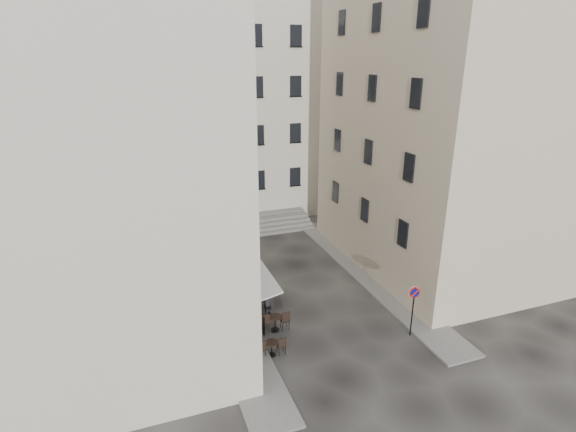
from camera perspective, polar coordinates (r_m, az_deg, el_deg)
name	(u,v)px	position (r m, az deg, el deg)	size (l,w,h in m)	color
ground	(318,312)	(24.07, 3.80, -12.07)	(90.00, 90.00, 0.00)	black
sidewalk_left	(217,290)	(26.23, -8.96, -9.27)	(2.00, 22.00, 0.12)	slate
sidewalk_right	(366,273)	(28.19, 9.82, -7.15)	(2.00, 18.00, 0.12)	slate
building_left	(71,114)	(21.89, -25.80, 11.64)	(12.20, 16.20, 20.60)	beige
building_right	(459,115)	(29.33, 20.92, 11.89)	(12.20, 14.20, 18.60)	beige
building_back	(217,99)	(38.53, -9.01, 14.49)	(18.20, 10.20, 18.60)	beige
cafe_storefront	(231,285)	(22.80, -7.23, -8.69)	(1.74, 7.30, 3.50)	#460A0B
stone_steps	(253,225)	(34.60, -4.50, -1.11)	(9.00, 3.15, 0.80)	slate
bollard_near	(264,326)	(22.05, -3.09, -13.72)	(0.12, 0.12, 0.98)	black
bollard_mid	(245,291)	(24.94, -5.47, -9.51)	(0.12, 0.12, 0.98)	black
bollard_far	(231,265)	(27.97, -7.30, -6.18)	(0.12, 0.12, 0.98)	black
no_parking_sign	(414,301)	(22.09, 15.67, -10.40)	(0.59, 0.14, 2.62)	black
bistro_table_a	(271,347)	(20.78, -2.13, -16.27)	(1.27, 0.60, 0.89)	black
bistro_table_b	(275,321)	(22.36, -1.70, -13.22)	(1.42, 0.66, 1.00)	black
bistro_table_c	(254,301)	(24.15, -4.35, -10.72)	(1.26, 0.59, 0.89)	black
bistro_table_d	(253,283)	(25.88, -4.52, -8.46)	(1.32, 0.62, 0.93)	black
bistro_table_e	(231,279)	(26.45, -7.21, -7.89)	(1.33, 0.62, 0.94)	black
pedestrian	(267,301)	(23.41, -2.67, -10.79)	(0.57, 0.38, 1.58)	#232228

